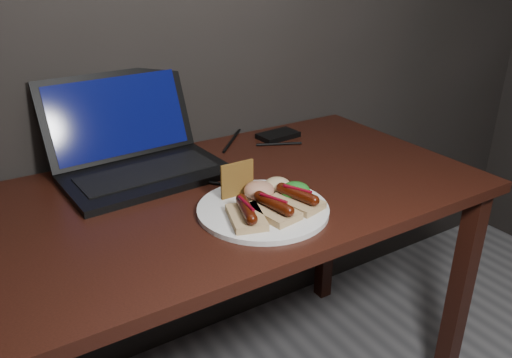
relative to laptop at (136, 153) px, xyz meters
The scene contains 12 objects.
desk 0.28m from the laptop, 67.06° to the right, with size 1.40×0.70×0.75m.
laptop is the anchor object (origin of this frame).
hard_drive 0.48m from the laptop, ahead, with size 0.13×0.07×0.02m, color black.
desk_cables 0.12m from the laptop, 28.88° to the right, with size 0.98×0.39×0.01m.
plate 0.41m from the laptop, 66.60° to the right, with size 0.30×0.30×0.01m, color white.
bread_sausage_left 0.42m from the laptop, 76.60° to the right, with size 0.10×0.13×0.04m.
bread_sausage_center 0.45m from the laptop, 68.98° to the right, with size 0.09×0.12×0.04m.
bread_sausage_right 0.47m from the laptop, 60.28° to the right, with size 0.10×0.13×0.04m.
crispbread 0.32m from the laptop, 64.11° to the right, with size 0.09×0.01×0.09m, color olive.
salad_greens 0.45m from the laptop, 56.43° to the right, with size 0.07×0.07×0.04m, color #105017.
salsa_mound 0.38m from the laptop, 61.47° to the right, with size 0.07×0.07×0.04m, color maroon.
coleslaw_mound 0.40m from the laptop, 54.25° to the right, with size 0.06×0.06×0.04m, color beige.
Camera 1 is at (-0.48, 0.39, 1.28)m, focal length 35.00 mm.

